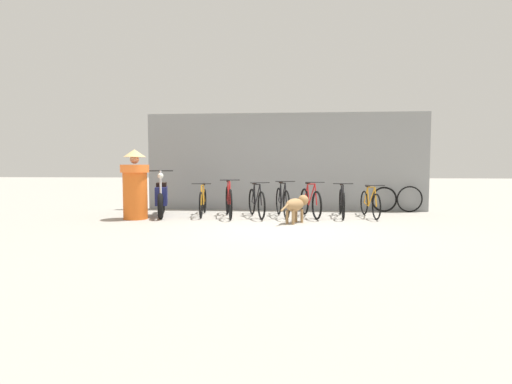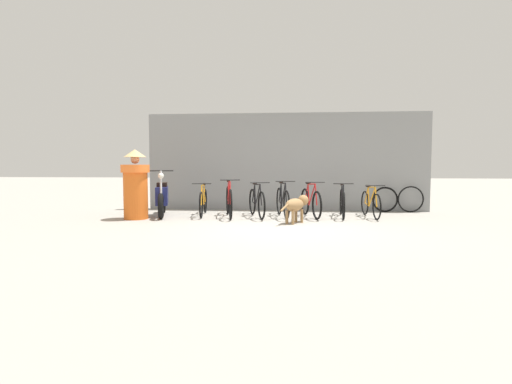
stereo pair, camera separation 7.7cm
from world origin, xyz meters
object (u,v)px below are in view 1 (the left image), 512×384
bicycle_2 (256,202)px  stray_dog (297,205)px  bicycle_4 (310,202)px  bicycle_3 (282,202)px  bicycle_6 (370,203)px  bicycle_0 (203,202)px  spare_tire_left (384,199)px  bicycle_5 (342,202)px  motorcycle (161,198)px  spare_tire_right (410,199)px  bicycle_1 (229,201)px  person_in_robes (135,185)px

bicycle_2 → stray_dog: (0.94, -0.91, 0.04)m
bicycle_2 → bicycle_4: bicycle_4 is taller
bicycle_3 → bicycle_6: bearing=82.0°
stray_dog → bicycle_0: bearing=98.4°
bicycle_4 → bicycle_6: size_ratio=1.02×
bicycle_0 → bicycle_4: 2.64m
spare_tire_left → bicycle_6: bearing=-118.4°
bicycle_2 → bicycle_5: bicycle_2 is taller
bicycle_3 → stray_dog: 1.03m
bicycle_2 → motorcycle: (-2.33, -0.01, 0.09)m
bicycle_2 → bicycle_6: size_ratio=1.02×
bicycle_4 → spare_tire_left: 2.32m
bicycle_5 → spare_tire_right: 2.19m
bicycle_4 → stray_dog: bearing=-33.1°
bicycle_3 → motorcycle: size_ratio=0.93×
bicycle_2 → bicycle_5: size_ratio=0.94×
bicycle_1 → spare_tire_right: 4.80m
bicycle_3 → spare_tire_left: size_ratio=2.45×
bicycle_0 → bicycle_5: 3.40m
bicycle_5 → bicycle_6: bicycle_5 is taller
bicycle_2 → spare_tire_right: bicycle_2 is taller
bicycle_4 → bicycle_5: size_ratio=0.94×
bicycle_3 → stray_dog: (0.32, -0.98, 0.03)m
bicycle_6 → stray_dog: (-1.77, -1.11, 0.06)m
bicycle_6 → spare_tire_right: bicycle_6 is taller
bicycle_4 → spare_tire_left: (2.01, 1.16, -0.02)m
bicycle_3 → bicycle_4: size_ratio=1.04×
bicycle_3 → spare_tire_right: (3.34, 1.20, -0.02)m
spare_tire_right → stray_dog: bearing=-144.1°
bicycle_2 → stray_dog: size_ratio=1.82×
spare_tire_left → bicycle_5: bearing=-139.3°
bicycle_0 → bicycle_4: size_ratio=1.07×
bicycle_2 → spare_tire_right: size_ratio=2.29×
bicycle_0 → spare_tire_right: size_ratio=2.44×
bicycle_4 → spare_tire_left: bearing=105.6°
bicycle_1 → bicycle_2: bicycle_1 is taller
bicycle_4 → spare_tire_left: size_ratio=2.36×
bicycle_1 → motorcycle: bearing=-103.0°
bicycle_6 → motorcycle: 5.06m
bicycle_1 → motorcycle: size_ratio=0.98×
bicycle_5 → stray_dog: bicycle_5 is taller
bicycle_1 → bicycle_2: 0.67m
bicycle_4 → motorcycle: (-3.62, -0.12, 0.09)m
bicycle_3 → bicycle_4: (0.67, 0.04, -0.01)m
bicycle_3 → bicycle_4: bearing=82.2°
bicycle_1 → bicycle_5: 2.73m
stray_dog → person_in_robes: size_ratio=0.55×
bicycle_0 → person_in_robes: person_in_robes is taller
spare_tire_left → stray_dog: bearing=-137.1°
person_in_robes → spare_tire_right: size_ratio=2.31×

